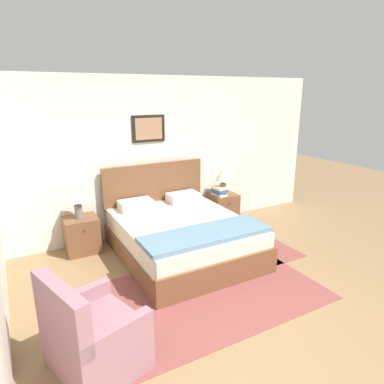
{
  "coord_description": "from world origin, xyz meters",
  "views": [
    {
      "loc": [
        -2.01,
        -1.94,
        2.35
      ],
      "look_at": [
        0.06,
        1.81,
        1.09
      ],
      "focal_mm": 32.0,
      "sensor_mm": 36.0,
      "label": 1
    }
  ],
  "objects": [
    {
      "name": "wall_back",
      "position": [
        0.0,
        3.32,
        1.3
      ],
      "size": [
        6.84,
        0.09,
        2.6
      ],
      "color": "silver",
      "rests_on": "ground_plane"
    },
    {
      "name": "bed",
      "position": [
        0.1,
        2.21,
        0.31
      ],
      "size": [
        1.75,
        2.11,
        1.21
      ],
      "color": "brown",
      "rests_on": "ground_plane"
    },
    {
      "name": "book_novel_upper",
      "position": [
        1.27,
        2.99,
        0.64
      ],
      "size": [
        0.23,
        0.26,
        0.04
      ],
      "rotation": [
        0.0,
        0.0,
        0.14
      ],
      "color": "#335693",
      "rests_on": "book_hardcover_middle"
    },
    {
      "name": "book_thick_bottom",
      "position": [
        1.27,
        2.99,
        0.56
      ],
      "size": [
        0.21,
        0.27,
        0.04
      ],
      "rotation": [
        0.0,
        0.0,
        0.14
      ],
      "color": "silver",
      "rests_on": "nightstand_by_door"
    },
    {
      "name": "area_rug_bedside",
      "position": [
        1.32,
        1.81,
        0.0
      ],
      "size": [
        0.76,
        1.11,
        0.01
      ],
      "color": "brown",
      "rests_on": "ground_plane"
    },
    {
      "name": "nightstand_near_window",
      "position": [
        -1.17,
        3.03,
        0.27
      ],
      "size": [
        0.48,
        0.45,
        0.54
      ],
      "color": "brown",
      "rests_on": "ground_plane"
    },
    {
      "name": "table_lamp_near_window",
      "position": [
        -1.19,
        3.02,
        0.9
      ],
      "size": [
        0.27,
        0.27,
        0.51
      ],
      "color": "slate",
      "rests_on": "nightstand_near_window"
    },
    {
      "name": "table_lamp_by_door",
      "position": [
        1.37,
        3.02,
        0.9
      ],
      "size": [
        0.27,
        0.27,
        0.51
      ],
      "color": "slate",
      "rests_on": "nightstand_by_door"
    },
    {
      "name": "ground_plane",
      "position": [
        0.0,
        0.0,
        0.0
      ],
      "size": [
        16.0,
        16.0,
        0.0
      ],
      "primitive_type": "plane",
      "color": "olive"
    },
    {
      "name": "area_rug_main",
      "position": [
        -0.08,
        1.14,
        0.0
      ],
      "size": [
        2.66,
        1.72,
        0.01
      ],
      "color": "brown",
      "rests_on": "ground_plane"
    },
    {
      "name": "armchair",
      "position": [
        -1.58,
        0.63,
        0.31
      ],
      "size": [
        0.86,
        0.92,
        0.93
      ],
      "rotation": [
        0.0,
        0.0,
        -1.28
      ],
      "color": "#8E606B",
      "rests_on": "ground_plane"
    },
    {
      "name": "book_slim_near_top",
      "position": [
        1.27,
        2.99,
        0.68
      ],
      "size": [
        0.23,
        0.27,
        0.04
      ],
      "rotation": [
        0.0,
        0.0,
        0.13
      ],
      "color": "beige",
      "rests_on": "book_novel_upper"
    },
    {
      "name": "book_hardcover_middle",
      "position": [
        1.27,
        2.99,
        0.6
      ],
      "size": [
        0.21,
        0.26,
        0.04
      ],
      "rotation": [
        0.0,
        0.0,
        -0.16
      ],
      "color": "#335693",
      "rests_on": "book_thick_bottom"
    },
    {
      "name": "nightstand_by_door",
      "position": [
        1.38,
        3.03,
        0.27
      ],
      "size": [
        0.48,
        0.45,
        0.54
      ],
      "color": "brown",
      "rests_on": "ground_plane"
    }
  ]
}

